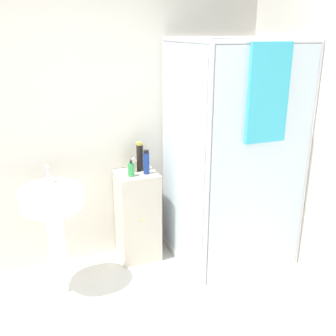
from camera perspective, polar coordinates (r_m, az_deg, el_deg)
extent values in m
cube|color=silver|center=(3.41, -13.05, 6.12)|extent=(6.40, 0.06, 2.50)
cube|color=white|center=(3.80, 8.34, -11.85)|extent=(0.92, 0.92, 0.09)
cylinder|color=silver|center=(4.00, 11.46, 4.08)|extent=(0.04, 0.04, 1.95)
cylinder|color=silver|center=(3.62, -0.47, 2.85)|extent=(0.04, 0.04, 1.95)
cylinder|color=silver|center=(3.33, 19.48, 0.21)|extent=(0.04, 0.04, 1.95)
cylinder|color=silver|center=(2.85, 5.76, -1.86)|extent=(0.04, 0.04, 1.95)
cylinder|color=silver|center=(2.89, 14.64, 17.35)|extent=(0.88, 0.04, 0.04)
cylinder|color=silver|center=(3.65, 6.32, 18.12)|extent=(0.88, 0.04, 0.04)
cylinder|color=silver|center=(3.06, 2.52, 18.00)|extent=(0.04, 0.88, 0.04)
cylinder|color=silver|center=(3.51, 16.52, 17.44)|extent=(0.04, 0.88, 0.04)
cube|color=silver|center=(3.05, 13.31, -0.35)|extent=(0.85, 0.01, 1.82)
cube|color=silver|center=(3.22, 2.08, 1.21)|extent=(0.01, 0.85, 1.82)
cylinder|color=#B7BABF|center=(3.89, 9.15, 1.41)|extent=(0.02, 0.02, 1.46)
cylinder|color=#B7BABF|center=(3.69, 10.17, 12.35)|extent=(0.07, 0.07, 0.04)
cube|color=#38ADC6|center=(2.89, 14.36, 10.39)|extent=(0.33, 0.03, 0.70)
cube|color=beige|center=(3.60, -4.43, -6.92)|extent=(0.35, 0.33, 0.83)
sphere|color=gold|center=(3.43, -3.60, -7.51)|extent=(0.02, 0.02, 0.02)
cylinder|color=white|center=(3.28, -15.80, -11.28)|extent=(0.14, 0.14, 0.74)
cylinder|color=white|center=(3.09, -16.55, -4.15)|extent=(0.47, 0.47, 0.15)
cylinder|color=#B7BABF|center=(3.19, -17.06, -0.73)|extent=(0.02, 0.02, 0.13)
cube|color=#B7BABF|center=(3.14, -17.10, 0.01)|extent=(0.02, 0.07, 0.02)
cylinder|color=green|center=(3.34, -5.38, -0.26)|extent=(0.06, 0.06, 0.11)
cylinder|color=black|center=(3.32, -5.42, 0.83)|extent=(0.02, 0.02, 0.02)
cube|color=black|center=(3.31, -5.36, 1.02)|extent=(0.01, 0.03, 0.01)
cylinder|color=black|center=(3.46, -4.10, 1.49)|extent=(0.06, 0.06, 0.23)
cylinder|color=gold|center=(3.42, -4.15, 3.54)|extent=(0.05, 0.05, 0.02)
cylinder|color=navy|center=(3.38, -3.16, 0.67)|extent=(0.05, 0.05, 0.19)
cylinder|color=black|center=(3.35, -3.20, 2.38)|extent=(0.05, 0.05, 0.02)
cylinder|color=beige|center=(3.45, -5.04, 0.24)|extent=(0.06, 0.06, 0.10)
cylinder|color=silver|center=(3.43, -5.07, 1.20)|extent=(0.02, 0.02, 0.02)
cube|color=silver|center=(3.41, -5.01, 1.39)|extent=(0.01, 0.03, 0.01)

